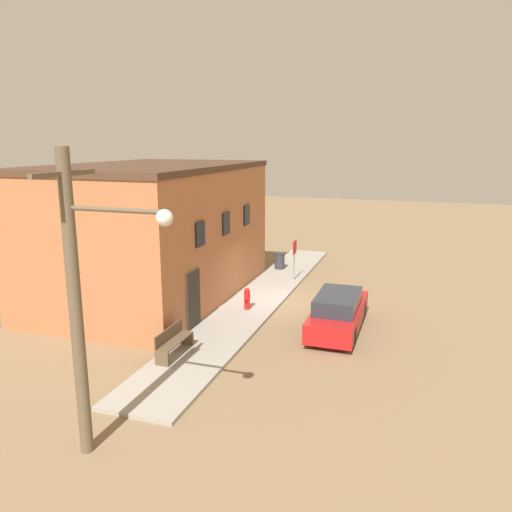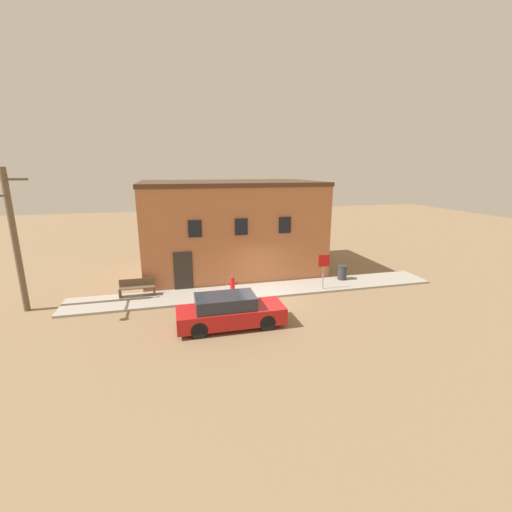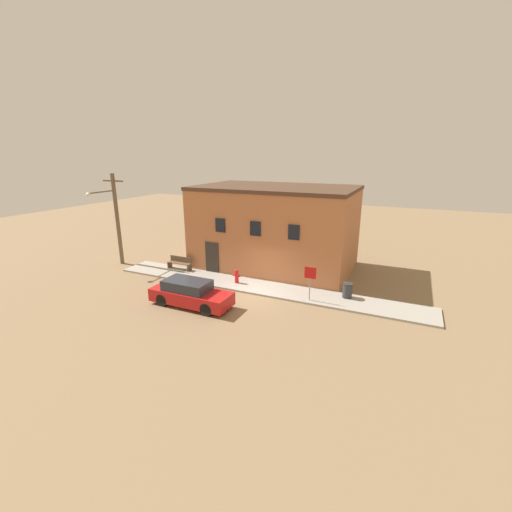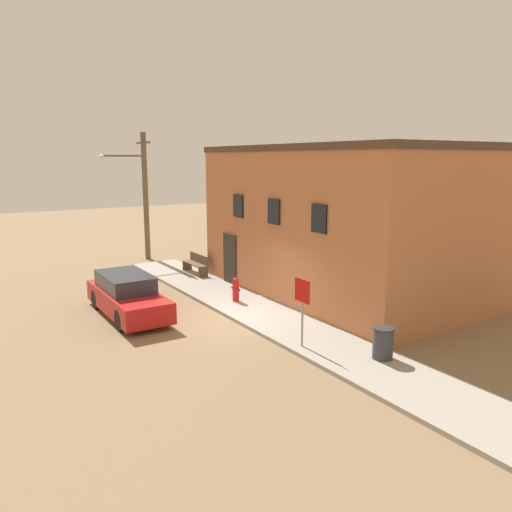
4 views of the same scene
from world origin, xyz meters
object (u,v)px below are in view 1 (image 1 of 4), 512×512
(bench, at_px, (173,341))
(trash_bin, at_px, (280,261))
(utility_pole, at_px, (81,297))
(parked_car, at_px, (338,312))
(fire_hydrant, at_px, (247,298))
(stop_sign, at_px, (294,253))

(bench, bearing_deg, trash_bin, -0.84)
(utility_pole, relative_size, parked_car, 1.46)
(fire_hydrant, height_order, bench, fire_hydrant)
(fire_hydrant, distance_m, trash_bin, 6.69)
(bench, xyz_separation_m, parked_car, (4.02, -4.48, 0.12))
(bench, bearing_deg, utility_pole, -172.72)
(stop_sign, height_order, bench, stop_sign)
(bench, distance_m, trash_bin, 11.51)
(stop_sign, bearing_deg, parked_car, -151.61)
(stop_sign, height_order, parked_car, stop_sign)
(stop_sign, relative_size, trash_bin, 2.27)
(stop_sign, relative_size, parked_car, 0.43)
(utility_pole, bearing_deg, trash_bin, 1.60)
(stop_sign, xyz_separation_m, trash_bin, (1.82, 1.25, -0.90))
(stop_sign, bearing_deg, utility_pole, 176.90)
(stop_sign, distance_m, bench, 9.83)
(fire_hydrant, bearing_deg, parked_car, -102.32)
(bench, relative_size, trash_bin, 2.08)
(fire_hydrant, relative_size, utility_pole, 0.13)
(bench, bearing_deg, fire_hydrant, -8.55)
(fire_hydrant, bearing_deg, stop_sign, -8.12)
(trash_bin, distance_m, parked_car, 8.64)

